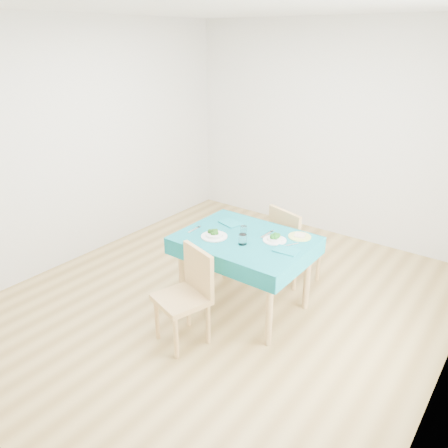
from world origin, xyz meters
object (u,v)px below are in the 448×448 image
Objects in this scene: bowl_near at (214,233)px; bowl_far at (275,238)px; chair_far at (297,233)px; side_plate at (300,237)px; chair_near at (181,292)px; table at (244,273)px.

bowl_near is 1.14× the size of bowl_far.
bowl_far is at bearing 28.23° from bowl_near.
chair_far is 5.14× the size of side_plate.
chair_near is 1.57m from chair_far.
chair_far reaches higher than chair_near.
chair_near reaches higher than side_plate.
chair_far is 5.08× the size of bowl_far.
bowl_far is at bearing 81.96° from chair_near.
chair_far is at bearing 100.08° from bowl_far.
chair_near is 0.98m from bowl_far.
side_plate is at bearing 136.18° from chair_far.
table is at bearing 34.26° from bowl_near.
table is at bearing -141.94° from side_plate.
chair_near is 4.72× the size of side_plate.
chair_far reaches higher than bowl_near.
table is 1.19× the size of chair_near.
bowl_near is (-0.24, -0.16, 0.42)m from table.
bowl_far is 1.01× the size of side_plate.
chair_near reaches higher than table.
bowl_near reaches higher than side_plate.
chair_near is at bearing -116.65° from side_plate.
chair_far is at bearing 96.76° from chair_near.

